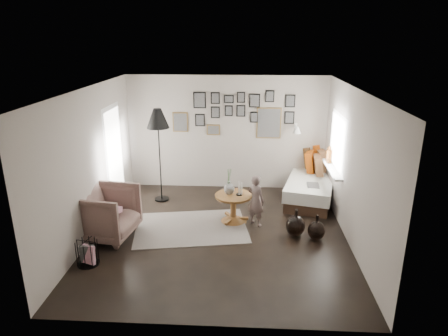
# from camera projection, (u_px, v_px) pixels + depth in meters

# --- Properties ---
(ground) EXTENTS (4.80, 4.80, 0.00)m
(ground) POSITION_uv_depth(u_px,v_px,m) (220.00, 234.00, 7.22)
(ground) COLOR black
(ground) RESTS_ON ground
(wall_back) EXTENTS (4.50, 0.00, 4.50)m
(wall_back) POSITION_uv_depth(u_px,v_px,m) (227.00, 133.00, 9.08)
(wall_back) COLOR gray
(wall_back) RESTS_ON ground
(wall_front) EXTENTS (4.50, 0.00, 4.50)m
(wall_front) POSITION_uv_depth(u_px,v_px,m) (205.00, 232.00, 4.54)
(wall_front) COLOR gray
(wall_front) RESTS_ON ground
(wall_left) EXTENTS (0.00, 4.80, 4.80)m
(wall_left) POSITION_uv_depth(u_px,v_px,m) (90.00, 164.00, 6.93)
(wall_left) COLOR gray
(wall_left) RESTS_ON ground
(wall_right) EXTENTS (0.00, 4.80, 4.80)m
(wall_right) POSITION_uv_depth(u_px,v_px,m) (353.00, 169.00, 6.69)
(wall_right) COLOR gray
(wall_right) RESTS_ON ground
(ceiling) EXTENTS (4.80, 4.80, 0.00)m
(ceiling) POSITION_uv_depth(u_px,v_px,m) (219.00, 89.00, 6.40)
(ceiling) COLOR white
(ceiling) RESTS_ON wall_back
(door_left) EXTENTS (0.00, 2.14, 2.14)m
(door_left) POSITION_uv_depth(u_px,v_px,m) (114.00, 157.00, 8.14)
(door_left) COLOR white
(door_left) RESTS_ON wall_left
(window_right) EXTENTS (0.15, 1.32, 1.30)m
(window_right) POSITION_uv_depth(u_px,v_px,m) (331.00, 165.00, 8.08)
(window_right) COLOR white
(window_right) RESTS_ON wall_right
(gallery_wall) EXTENTS (2.74, 0.03, 1.08)m
(gallery_wall) POSITION_uv_depth(u_px,v_px,m) (239.00, 114.00, 8.91)
(gallery_wall) COLOR brown
(gallery_wall) RESTS_ON wall_back
(wall_sconce) EXTENTS (0.18, 0.36, 0.16)m
(wall_sconce) POSITION_uv_depth(u_px,v_px,m) (297.00, 130.00, 8.69)
(wall_sconce) COLOR white
(wall_sconce) RESTS_ON wall_back
(rug) EXTENTS (2.26, 1.76, 0.01)m
(rug) POSITION_uv_depth(u_px,v_px,m) (191.00, 228.00, 7.46)
(rug) COLOR beige
(rug) RESTS_ON ground
(pedestal_table) EXTENTS (0.70, 0.70, 0.55)m
(pedestal_table) POSITION_uv_depth(u_px,v_px,m) (233.00, 209.00, 7.65)
(pedestal_table) COLOR brown
(pedestal_table) RESTS_ON ground
(vase) EXTENTS (0.20, 0.20, 0.50)m
(vase) POSITION_uv_depth(u_px,v_px,m) (229.00, 187.00, 7.53)
(vase) COLOR black
(vase) RESTS_ON pedestal_table
(candles) EXTENTS (0.12, 0.12, 0.26)m
(candles) POSITION_uv_depth(u_px,v_px,m) (239.00, 189.00, 7.51)
(candles) COLOR black
(candles) RESTS_ON pedestal_table
(daybed) EXTENTS (1.42, 2.31, 1.06)m
(daybed) POSITION_uv_depth(u_px,v_px,m) (310.00, 181.00, 8.86)
(daybed) COLOR black
(daybed) RESTS_ON ground
(magazine_on_daybed) EXTENTS (0.26, 0.34, 0.02)m
(magazine_on_daybed) POSITION_uv_depth(u_px,v_px,m) (313.00, 185.00, 8.19)
(magazine_on_daybed) COLOR black
(magazine_on_daybed) RESTS_ON daybed
(armchair) EXTENTS (1.13, 1.11, 0.91)m
(armchair) POSITION_uv_depth(u_px,v_px,m) (106.00, 213.00, 7.01)
(armchair) COLOR brown
(armchair) RESTS_ON ground
(armchair_cushion) EXTENTS (0.48, 0.49, 0.19)m
(armchair_cushion) POSITION_uv_depth(u_px,v_px,m) (106.00, 210.00, 7.05)
(armchair_cushion) COLOR silver
(armchair_cushion) RESTS_ON armchair
(floor_lamp) EXTENTS (0.47, 0.47, 2.01)m
(floor_lamp) POSITION_uv_depth(u_px,v_px,m) (158.00, 122.00, 8.19)
(floor_lamp) COLOR black
(floor_lamp) RESTS_ON ground
(magazine_basket) EXTENTS (0.38, 0.38, 0.41)m
(magazine_basket) POSITION_uv_depth(u_px,v_px,m) (87.00, 253.00, 6.22)
(magazine_basket) COLOR black
(magazine_basket) RESTS_ON ground
(demijohn_large) EXTENTS (0.34, 0.34, 0.52)m
(demijohn_large) POSITION_uv_depth(u_px,v_px,m) (295.00, 226.00, 7.11)
(demijohn_large) COLOR black
(demijohn_large) RESTS_ON ground
(demijohn_small) EXTENTS (0.30, 0.30, 0.47)m
(demijohn_small) POSITION_uv_depth(u_px,v_px,m) (316.00, 230.00, 6.98)
(demijohn_small) COLOR black
(demijohn_small) RESTS_ON ground
(child) EXTENTS (0.43, 0.42, 0.99)m
(child) POSITION_uv_depth(u_px,v_px,m) (256.00, 200.00, 7.44)
(child) COLOR #6B5754
(child) RESTS_ON ground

